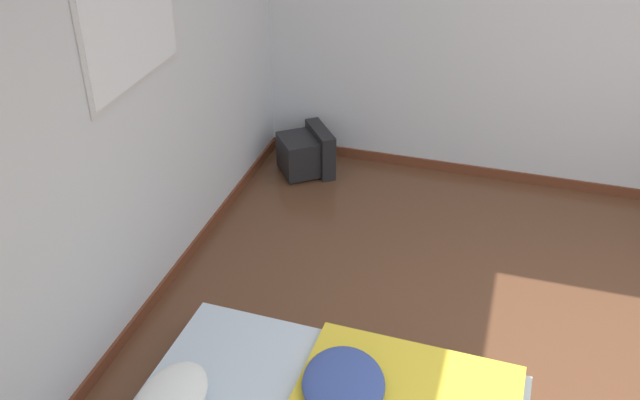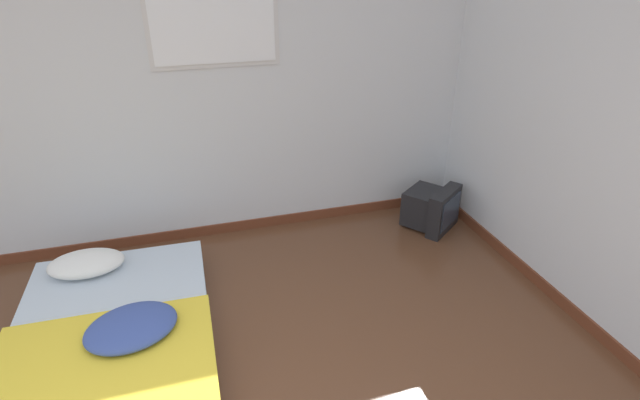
{
  "view_description": "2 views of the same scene",
  "coord_description": "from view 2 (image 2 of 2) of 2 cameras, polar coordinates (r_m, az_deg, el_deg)",
  "views": [
    {
      "loc": [
        -2.77,
        0.87,
        3.05
      ],
      "look_at": [
        0.82,
        1.96,
        0.69
      ],
      "focal_mm": 40.0,
      "sensor_mm": 36.0,
      "label": 1
    },
    {
      "loc": [
        0.18,
        -0.98,
        2.29
      ],
      "look_at": [
        1.02,
        1.83,
        0.79
      ],
      "focal_mm": 28.0,
      "sensor_mm": 36.0,
      "label": 2
    }
  ],
  "objects": [
    {
      "name": "mattress_bed",
      "position": [
        3.38,
        -22.9,
        -15.31
      ],
      "size": [
        1.25,
        2.0,
        0.34
      ],
      "color": "silver",
      "rests_on": "ground_plane"
    },
    {
      "name": "crt_tv",
      "position": [
        4.59,
        12.64,
        -0.9
      ],
      "size": [
        0.56,
        0.56,
        0.39
      ],
      "color": "black",
      "rests_on": "ground_plane"
    },
    {
      "name": "wall_back",
      "position": [
        4.09,
        -18.98,
        11.52
      ],
      "size": [
        7.68,
        0.08,
        2.6
      ],
      "color": "silver",
      "rests_on": "ground_plane"
    }
  ]
}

